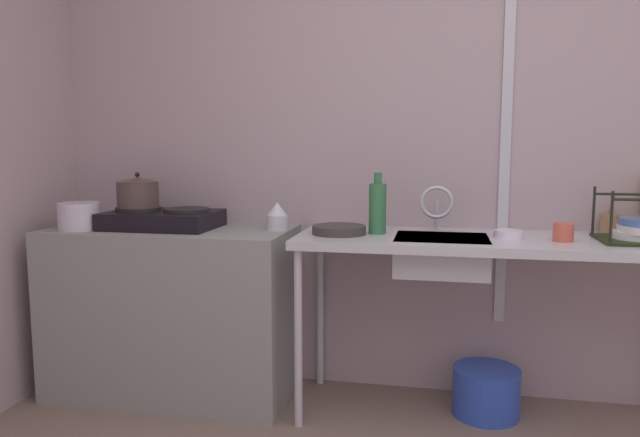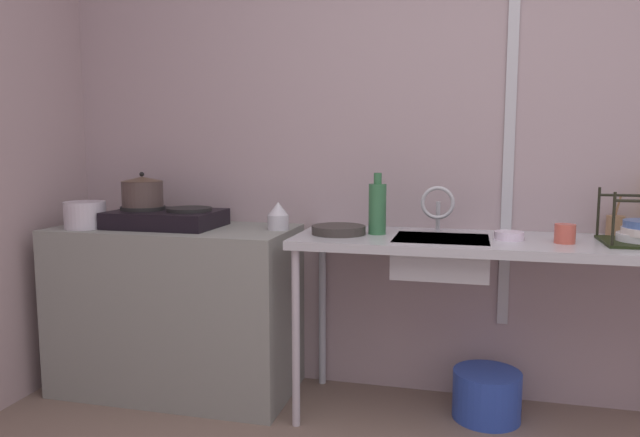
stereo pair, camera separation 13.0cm
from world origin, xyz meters
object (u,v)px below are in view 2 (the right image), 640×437
at_px(bucket_on_floor, 487,395).
at_px(frying_pan, 339,230).
at_px(bottle_by_sink, 377,208).
at_px(percolator, 278,216).
at_px(pot_beside_stove, 85,215).
at_px(small_bowl_on_drainboard, 509,236).
at_px(pot_on_left_burner, 142,191).
at_px(stove, 166,218).
at_px(utensil_jar, 615,225).
at_px(sink_basin, 441,256).
at_px(faucet, 438,204).
at_px(cup_by_rack, 565,234).

bearing_deg(bucket_on_floor, frying_pan, -174.71).
bearing_deg(bottle_by_sink, percolator, 177.23).
xyz_separation_m(percolator, frying_pan, (0.32, -0.07, -0.05)).
bearing_deg(pot_beside_stove, bucket_on_floor, 5.13).
xyz_separation_m(small_bowl_on_drainboard, bucket_on_floor, (-0.07, 0.04, -0.75)).
bearing_deg(small_bowl_on_drainboard, pot_on_left_burner, 179.91).
bearing_deg(stove, small_bowl_on_drainboard, -0.10).
bearing_deg(utensil_jar, pot_on_left_burner, -174.28).
height_order(sink_basin, utensil_jar, utensil_jar).
relative_size(stove, faucet, 2.41).
bearing_deg(pot_on_left_burner, percolator, 3.52).
height_order(stove, bucket_on_floor, stove).
distance_m(percolator, sink_basin, 0.80).
xyz_separation_m(frying_pan, bottle_by_sink, (0.17, 0.05, 0.10)).
xyz_separation_m(percolator, utensil_jar, (1.55, 0.18, -0.02)).
xyz_separation_m(cup_by_rack, bottle_by_sink, (-0.80, 0.06, 0.08)).
bearing_deg(frying_pan, cup_by_rack, -1.05).
bearing_deg(pot_beside_stove, frying_pan, 5.04).
bearing_deg(utensil_jar, sink_basin, -161.63).
bearing_deg(utensil_jar, pot_beside_stove, -171.71).
height_order(pot_beside_stove, percolator, percolator).
relative_size(percolator, small_bowl_on_drainboard, 1.08).
distance_m(stove, percolator, 0.58).
relative_size(pot_on_left_burner, faucet, 0.94).
relative_size(small_bowl_on_drainboard, bucket_on_floor, 0.41).
relative_size(pot_beside_stove, utensil_jar, 1.06).
height_order(pot_on_left_burner, percolator, pot_on_left_burner).
distance_m(pot_on_left_burner, pot_beside_stove, 0.30).
bearing_deg(frying_pan, small_bowl_on_drainboard, 1.76).
xyz_separation_m(stove, pot_beside_stove, (-0.37, -0.14, 0.02)).
height_order(sink_basin, faucet, faucet).
xyz_separation_m(faucet, bottle_by_sink, (-0.27, -0.09, -0.01)).
relative_size(faucet, utensil_jar, 1.17).
distance_m(percolator, utensil_jar, 1.56).
height_order(pot_beside_stove, sink_basin, pot_beside_stove).
bearing_deg(pot_on_left_burner, small_bowl_on_drainboard, -0.09).
xyz_separation_m(stove, pot_on_left_burner, (-0.13, 0.00, 0.13)).
bearing_deg(bucket_on_floor, pot_on_left_burner, -178.74).
distance_m(stove, pot_on_left_burner, 0.18).
distance_m(pot_on_left_burner, utensil_jar, 2.27).
relative_size(frying_pan, small_bowl_on_drainboard, 1.98).
bearing_deg(frying_pan, faucet, 17.64).
relative_size(pot_beside_stove, faucet, 0.90).
relative_size(stove, utensil_jar, 2.83).
bearing_deg(pot_beside_stove, cup_by_rack, 2.39).
distance_m(frying_pan, bottle_by_sink, 0.21).
relative_size(bottle_by_sink, bucket_on_floor, 0.92).
distance_m(pot_on_left_burner, faucet, 1.47).
xyz_separation_m(stove, percolator, (0.58, 0.04, 0.02)).
xyz_separation_m(pot_beside_stove, sink_basin, (1.74, 0.11, -0.15)).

